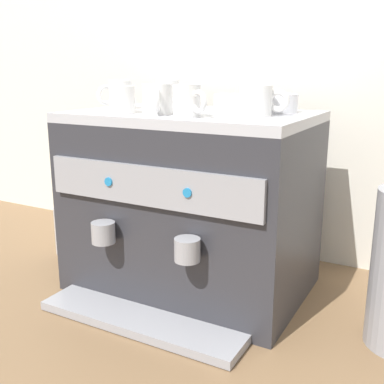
{
  "coord_description": "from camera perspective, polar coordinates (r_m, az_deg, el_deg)",
  "views": [
    {
      "loc": [
        0.57,
        -1.03,
        0.57
      ],
      "look_at": [
        0.0,
        0.0,
        0.26
      ],
      "focal_mm": 43.85,
      "sensor_mm": 36.0,
      "label": 1
    }
  ],
  "objects": [
    {
      "name": "ground_plane",
      "position": [
        1.31,
        0.0,
        -11.09
      ],
      "size": [
        4.0,
        4.0,
        0.0
      ],
      "primitive_type": "plane",
      "color": "brown"
    },
    {
      "name": "tiled_backsplash_wall",
      "position": [
        1.49,
        6.52,
        12.07
      ],
      "size": [
        2.8,
        0.03,
        1.01
      ],
      "primitive_type": "cube",
      "color": "silver",
      "rests_on": "ground_plane"
    },
    {
      "name": "espresso_machine",
      "position": [
        1.22,
        -0.1,
        -1.35
      ],
      "size": [
        0.59,
        0.5,
        0.47
      ],
      "color": "#2D2D33",
      "rests_on": "ground_plane"
    },
    {
      "name": "ceramic_cup_0",
      "position": [
        1.09,
        7.97,
        10.97
      ],
      "size": [
        0.11,
        0.08,
        0.07
      ],
      "color": "white",
      "rests_on": "espresso_machine"
    },
    {
      "name": "ceramic_cup_1",
      "position": [
        1.12,
        -4.23,
        11.2
      ],
      "size": [
        0.08,
        0.1,
        0.07
      ],
      "color": "white",
      "rests_on": "espresso_machine"
    },
    {
      "name": "ceramic_cup_2",
      "position": [
        1.16,
        -8.43,
        11.06
      ],
      "size": [
        0.07,
        0.09,
        0.06
      ],
      "color": "white",
      "rests_on": "espresso_machine"
    },
    {
      "name": "ceramic_cup_3",
      "position": [
        1.05,
        -0.52,
        11.03
      ],
      "size": [
        0.09,
        0.06,
        0.07
      ],
      "color": "white",
      "rests_on": "espresso_machine"
    },
    {
      "name": "ceramic_cup_4",
      "position": [
        1.29,
        -8.79,
        11.63
      ],
      "size": [
        0.07,
        0.1,
        0.08
      ],
      "color": "white",
      "rests_on": "espresso_machine"
    },
    {
      "name": "ceramic_cup_5",
      "position": [
        1.35,
        -3.17,
        11.88
      ],
      "size": [
        0.1,
        0.08,
        0.07
      ],
      "color": "white",
      "rests_on": "espresso_machine"
    },
    {
      "name": "ceramic_bowl_0",
      "position": [
        1.22,
        4.93,
        10.75
      ],
      "size": [
        0.1,
        0.1,
        0.04
      ],
      "color": "white",
      "rests_on": "espresso_machine"
    },
    {
      "name": "ceramic_bowl_1",
      "position": [
        1.18,
        10.26,
        10.52
      ],
      "size": [
        0.1,
        0.1,
        0.04
      ],
      "color": "white",
      "rests_on": "espresso_machine"
    },
    {
      "name": "milk_pitcher",
      "position": [
        1.55,
        -14.87,
        -4.5
      ],
      "size": [
        0.08,
        0.08,
        0.15
      ],
      "primitive_type": "cylinder",
      "color": "#B7B7BC",
      "rests_on": "ground_plane"
    }
  ]
}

